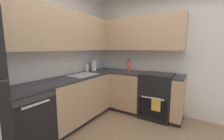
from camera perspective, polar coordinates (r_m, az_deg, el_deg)
wall_back at (r=2.82m, az=-24.69°, el=5.29°), size 3.52×0.05×2.65m
wall_right at (r=3.37m, az=20.08°, el=5.98°), size 0.05×3.36×2.65m
dishwasher at (r=2.45m, az=-31.23°, el=-17.02°), size 0.60×0.63×0.88m
lower_cabinets_back at (r=2.99m, az=-13.48°, el=-11.24°), size 1.41×0.62×0.88m
countertop_back at (r=2.87m, az=-13.80°, el=-2.70°), size 2.62×0.60×0.03m
lower_cabinets_right at (r=3.34m, az=10.36°, el=-9.01°), size 0.62×1.50×0.88m
countertop_right at (r=3.23m, az=10.56°, el=-1.33°), size 0.60×1.50×0.03m
oven_range at (r=3.23m, az=17.39°, el=-9.49°), size 0.68×0.62×1.07m
upper_cabinets_back at (r=2.83m, az=-18.89°, el=14.51°), size 2.30×0.34×0.71m
upper_cabinets_right at (r=3.38m, az=9.43°, el=13.81°), size 0.32×2.05×0.71m
sink at (r=2.96m, az=-11.29°, el=-2.73°), size 0.55×0.40×0.10m
faucet at (r=3.08m, az=-14.14°, el=0.66°), size 0.07×0.16×0.20m
soap_bottle at (r=3.33m, az=-9.83°, el=0.96°), size 0.06×0.06×0.22m
paper_towel_roll at (r=3.48m, az=-7.28°, el=1.76°), size 0.11×0.11×0.30m
oil_bottle at (r=3.30m, az=6.73°, el=1.70°), size 0.08×0.08×0.29m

